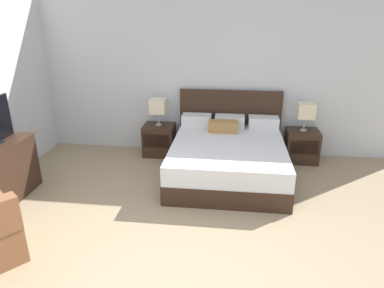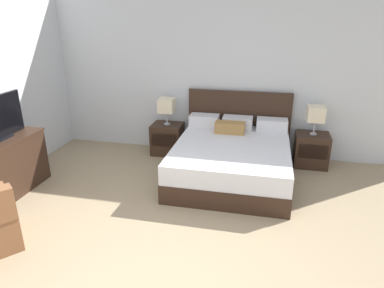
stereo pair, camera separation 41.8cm
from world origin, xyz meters
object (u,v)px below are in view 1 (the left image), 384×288
at_px(nightstand_right, 302,146).
at_px(table_lamp_right, 306,111).
at_px(bed, 228,156).
at_px(table_lamp_left, 158,106).
at_px(nightstand_left, 159,140).

xyz_separation_m(nightstand_right, table_lamp_right, (0.00, 0.00, 0.62)).
distance_m(bed, table_lamp_right, 1.54).
bearing_deg(table_lamp_left, nightstand_left, -90.00).
relative_size(bed, nightstand_left, 3.69).
bearing_deg(nightstand_left, nightstand_right, 0.00).
bearing_deg(bed, nightstand_right, 29.40).
bearing_deg(table_lamp_left, nightstand_right, -0.03).
height_order(bed, nightstand_right, bed).
distance_m(nightstand_left, table_lamp_right, 2.56).
distance_m(nightstand_right, table_lamp_right, 0.62).
xyz_separation_m(bed, nightstand_right, (1.24, 0.70, -0.04)).
bearing_deg(nightstand_right, table_lamp_left, 179.97).
relative_size(nightstand_right, table_lamp_left, 1.17).
distance_m(bed, nightstand_right, 1.43).
height_order(nightstand_right, table_lamp_right, table_lamp_right).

